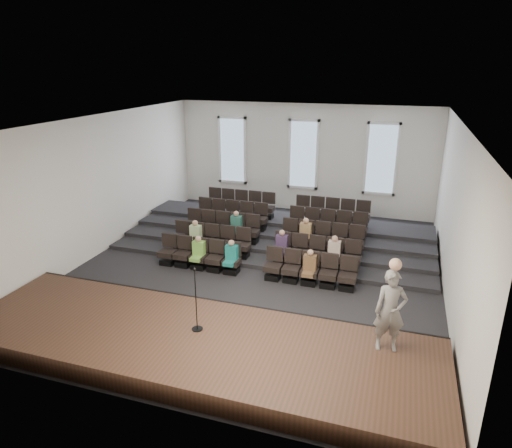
% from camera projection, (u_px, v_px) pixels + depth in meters
% --- Properties ---
extents(ground, '(14.00, 14.00, 0.00)m').
position_uv_depth(ground, '(257.00, 269.00, 15.72)').
color(ground, black).
rests_on(ground, ground).
extents(ceiling, '(12.00, 14.00, 0.02)m').
position_uv_depth(ceiling, '(258.00, 121.00, 14.05)').
color(ceiling, white).
rests_on(ceiling, ground).
extents(wall_back, '(12.00, 0.04, 5.00)m').
position_uv_depth(wall_back, '(303.00, 159.00, 21.18)').
color(wall_back, silver).
rests_on(wall_back, ground).
extents(wall_front, '(12.00, 0.04, 5.00)m').
position_uv_depth(wall_front, '(144.00, 299.00, 8.59)').
color(wall_front, silver).
rests_on(wall_front, ground).
extents(wall_left, '(0.04, 14.00, 5.00)m').
position_uv_depth(wall_left, '(101.00, 185.00, 16.63)').
color(wall_left, silver).
rests_on(wall_left, ground).
extents(wall_right, '(0.04, 14.00, 5.00)m').
position_uv_depth(wall_right, '(456.00, 217.00, 13.14)').
color(wall_right, silver).
rests_on(wall_right, ground).
extents(stage, '(11.80, 3.60, 0.50)m').
position_uv_depth(stage, '(194.00, 344.00, 11.06)').
color(stage, '#40261B').
rests_on(stage, ground).
extents(stage_lip, '(11.80, 0.06, 0.52)m').
position_uv_depth(stage_lip, '(221.00, 309.00, 12.65)').
color(stage_lip, black).
rests_on(stage_lip, ground).
extents(risers, '(11.80, 4.80, 0.60)m').
position_uv_depth(risers, '(281.00, 233.00, 18.50)').
color(risers, black).
rests_on(risers, ground).
extents(seating_rows, '(6.80, 4.70, 1.67)m').
position_uv_depth(seating_rows, '(270.00, 235.00, 16.87)').
color(seating_rows, black).
rests_on(seating_rows, ground).
extents(windows, '(8.44, 0.10, 3.24)m').
position_uv_depth(windows, '(303.00, 155.00, 21.05)').
color(windows, white).
rests_on(windows, wall_back).
extents(audience, '(5.45, 2.64, 1.10)m').
position_uv_depth(audience, '(260.00, 244.00, 15.74)').
color(audience, '#75B247').
rests_on(audience, seating_rows).
extents(speaker, '(0.79, 0.60, 1.95)m').
position_uv_depth(speaker, '(390.00, 311.00, 10.18)').
color(speaker, slate).
rests_on(speaker, stage).
extents(mic_stand, '(0.28, 0.28, 1.66)m').
position_uv_depth(mic_stand, '(196.00, 312.00, 11.08)').
color(mic_stand, black).
rests_on(mic_stand, stage).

